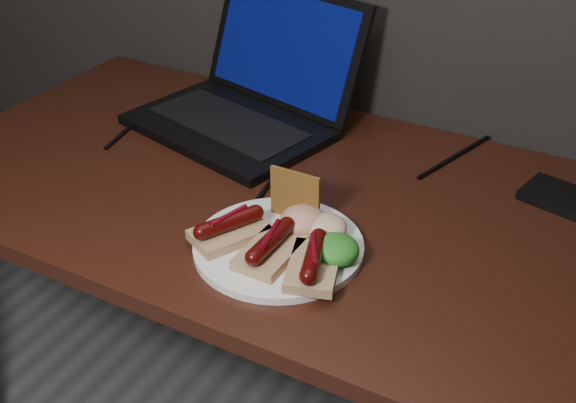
{
  "coord_description": "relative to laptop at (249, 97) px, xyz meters",
  "views": [
    {
      "loc": [
        0.48,
        0.46,
        1.4
      ],
      "look_at": [
        0.04,
        1.25,
        0.82
      ],
      "focal_mm": 45.0,
      "sensor_mm": 36.0,
      "label": 1
    }
  ],
  "objects": [
    {
      "name": "hard_drive",
      "position": [
        0.62,
        -0.01,
        -0.05
      ],
      "size": [
        0.15,
        0.11,
        0.02
      ],
      "primitive_type": "cube",
      "rotation": [
        0.0,
        0.0,
        -0.23
      ],
      "color": "black",
      "rests_on": "desk"
    },
    {
      "name": "coleslaw_mound",
      "position": [
        0.32,
        -0.31,
        -0.02
      ],
      "size": [
        0.06,
        0.06,
        0.04
      ],
      "primitive_type": "ellipsoid",
      "color": "silver",
      "rests_on": "plate"
    },
    {
      "name": "bread_sausage_left",
      "position": [
        0.2,
        -0.38,
        -0.02
      ],
      "size": [
        0.12,
        0.13,
        0.04
      ],
      "color": "tan",
      "rests_on": "plate"
    },
    {
      "name": "desk_cables",
      "position": [
        0.24,
        -0.07,
        -0.05
      ],
      "size": [
        0.99,
        0.41,
        0.01
      ],
      "color": "black",
      "rests_on": "desk"
    },
    {
      "name": "laptop",
      "position": [
        0.0,
        0.0,
        0.0
      ],
      "size": [
        0.45,
        0.42,
        0.25
      ],
      "color": "black",
      "rests_on": "desk"
    },
    {
      "name": "crispbread",
      "position": [
        0.26,
        -0.28,
        0.0
      ],
      "size": [
        0.09,
        0.01,
        0.08
      ],
      "primitive_type": "cube",
      "color": "olive",
      "rests_on": "plate"
    },
    {
      "name": "salad_greens",
      "position": [
        0.36,
        -0.35,
        -0.02
      ],
      "size": [
        0.07,
        0.07,
        0.04
      ],
      "primitive_type": "ellipsoid",
      "color": "#136118",
      "rests_on": "plate"
    },
    {
      "name": "desk",
      "position": [
        0.23,
        -0.2,
        -0.14
      ],
      "size": [
        1.4,
        0.7,
        0.75
      ],
      "color": "#38190E",
      "rests_on": "ground"
    },
    {
      "name": "plate",
      "position": [
        0.27,
        -0.36,
        -0.05
      ],
      "size": [
        0.31,
        0.31,
        0.01
      ],
      "primitive_type": "cylinder",
      "rotation": [
        0.0,
        0.0,
        -0.22
      ],
      "color": "white",
      "rests_on": "desk"
    },
    {
      "name": "salsa_mound",
      "position": [
        0.29,
        -0.31,
        -0.02
      ],
      "size": [
        0.07,
        0.07,
        0.04
      ],
      "primitive_type": "ellipsoid",
      "color": "maroon",
      "rests_on": "plate"
    },
    {
      "name": "bread_sausage_right",
      "position": [
        0.35,
        -0.39,
        -0.02
      ],
      "size": [
        0.1,
        0.13,
        0.04
      ],
      "color": "tan",
      "rests_on": "plate"
    },
    {
      "name": "bread_sausage_center",
      "position": [
        0.27,
        -0.39,
        -0.02
      ],
      "size": [
        0.07,
        0.12,
        0.04
      ],
      "color": "tan",
      "rests_on": "plate"
    }
  ]
}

